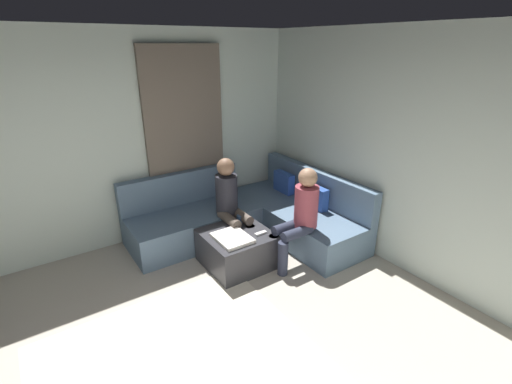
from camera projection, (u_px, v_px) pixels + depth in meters
name	position (u px, v px, depth m)	size (l,w,h in m)	color
wall_back	(458.00, 169.00, 3.60)	(6.00, 0.12, 2.70)	silver
wall_left	(81.00, 148.00, 4.31)	(0.12, 6.00, 2.70)	silver
curtain_panel	(186.00, 142.00, 4.95)	(0.06, 1.10, 2.50)	#726659
sectional_couch	(252.00, 216.00, 5.04)	(2.10, 2.55, 0.87)	slate
ottoman	(237.00, 248.00, 4.38)	(0.76, 0.76, 0.42)	#333338
folded_blanket	(232.00, 238.00, 4.15)	(0.44, 0.36, 0.04)	white
coffee_mug	(240.00, 219.00, 4.54)	(0.08, 0.08, 0.10)	#334C72
game_remote	(261.00, 233.00, 4.27)	(0.05, 0.15, 0.02)	white
person_on_couch_back	(300.00, 214.00, 4.23)	(0.30, 0.60, 1.20)	#2D3347
person_on_couch_side	(231.00, 202.00, 4.56)	(0.60, 0.30, 1.20)	brown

